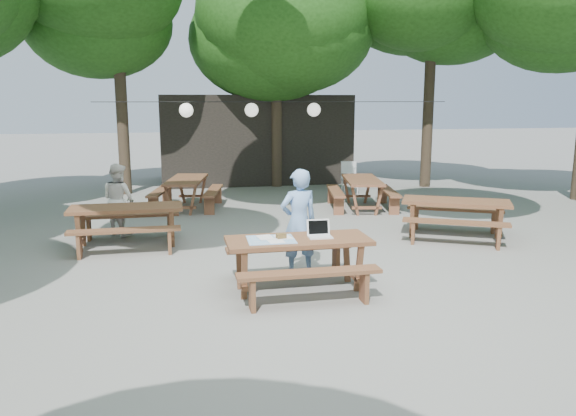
% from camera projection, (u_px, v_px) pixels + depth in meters
% --- Properties ---
extents(ground, '(80.00, 80.00, 0.00)m').
position_uv_depth(ground, '(322.00, 274.00, 8.66)').
color(ground, slate).
rests_on(ground, ground).
extents(pavilion, '(6.00, 3.00, 2.80)m').
position_uv_depth(pavilion, '(253.00, 138.00, 18.59)').
color(pavilion, black).
rests_on(pavilion, ground).
extents(main_picnic_table, '(2.00, 1.58, 0.75)m').
position_uv_depth(main_picnic_table, '(298.00, 263.00, 7.87)').
color(main_picnic_table, brown).
rests_on(main_picnic_table, ground).
extents(picnic_table_nw, '(2.01, 1.59, 0.75)m').
position_uv_depth(picnic_table_nw, '(127.00, 226.00, 10.23)').
color(picnic_table_nw, brown).
rests_on(picnic_table_nw, ground).
extents(picnic_table_ne, '(2.42, 2.28, 0.75)m').
position_uv_depth(picnic_table_ne, '(455.00, 219.00, 10.86)').
color(picnic_table_ne, brown).
rests_on(picnic_table_ne, ground).
extents(picnic_table_far_w, '(1.93, 2.18, 0.75)m').
position_uv_depth(picnic_table_far_w, '(187.00, 193.00, 13.80)').
color(picnic_table_far_w, brown).
rests_on(picnic_table_far_w, ground).
extents(picnic_table_far_e, '(1.90, 2.16, 0.75)m').
position_uv_depth(picnic_table_far_e, '(362.00, 193.00, 13.79)').
color(picnic_table_far_e, brown).
rests_on(picnic_table_far_e, ground).
extents(woman, '(0.65, 0.49, 1.63)m').
position_uv_depth(woman, '(299.00, 222.00, 8.54)').
color(woman, '#7EABE6').
rests_on(woman, ground).
extents(second_person, '(0.87, 0.87, 1.43)m').
position_uv_depth(second_person, '(119.00, 199.00, 11.07)').
color(second_person, white).
rests_on(second_person, ground).
extents(plastic_chair, '(0.49, 0.49, 0.90)m').
position_uv_depth(plastic_chair, '(349.00, 184.00, 16.14)').
color(plastic_chair, silver).
rests_on(plastic_chair, ground).
extents(laptop, '(0.34, 0.27, 0.24)m').
position_uv_depth(laptop, '(319.00, 232.00, 7.89)').
color(laptop, white).
rests_on(laptop, main_picnic_table).
extents(tabletop_clutter, '(0.67, 0.57, 0.08)m').
position_uv_depth(tabletop_clutter, '(273.00, 239.00, 7.74)').
color(tabletop_clutter, '#3C8ECF').
rests_on(tabletop_clutter, main_picnic_table).
extents(paper_lanterns, '(9.00, 0.34, 0.38)m').
position_uv_depth(paper_lanterns, '(252.00, 110.00, 13.93)').
color(paper_lanterns, black).
rests_on(paper_lanterns, ground).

